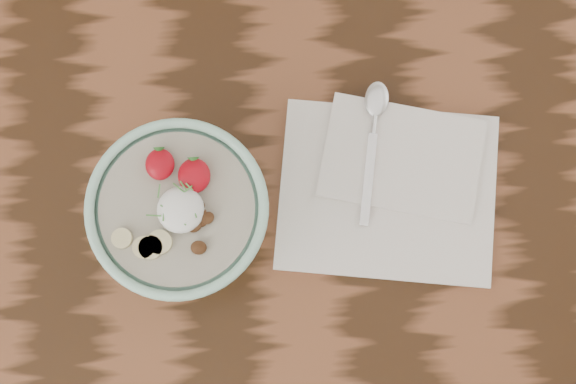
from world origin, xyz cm
name	(u,v)px	position (x,y,z in cm)	size (l,w,h in cm)	color
table	(224,240)	(0.00, 0.00, 65.70)	(160.00, 90.00, 75.00)	black
breakfast_bowl	(182,213)	(-3.67, 1.97, 82.03)	(20.88, 20.88, 13.75)	#A2DAC1
napkin	(390,185)	(22.05, 4.95, 75.70)	(29.88, 25.87, 1.67)	white
spoon	(375,119)	(20.49, 13.30, 77.07)	(5.20, 18.66, 0.97)	silver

